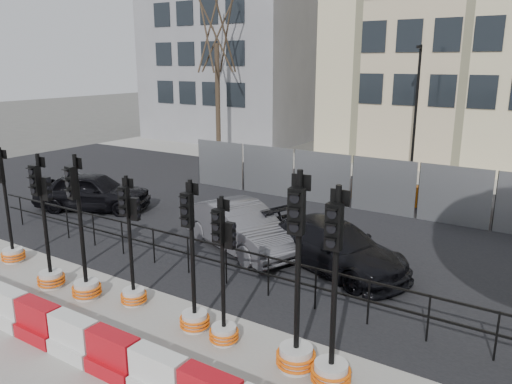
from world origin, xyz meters
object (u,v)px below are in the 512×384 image
Objects in this scene: car_a at (92,191)px; car_c at (334,246)px; traffic_signal_h at (332,348)px; traffic_signal_d at (132,275)px; traffic_signal_a at (11,239)px.

car_a is 9.65m from car_c.
car_c is at bearing 113.56° from traffic_signal_h.
car_a is (-6.73, 4.46, -0.00)m from traffic_signal_d.
car_a is 0.95× the size of car_c.
traffic_signal_a is 8.64m from car_c.
traffic_signal_a is 9.50m from traffic_signal_h.
traffic_signal_h is 0.78× the size of car_a.
traffic_signal_h is at bearing -136.88° from car_c.
traffic_signal_d is at bearing 176.49° from traffic_signal_h.
traffic_signal_a is at bearing 178.31° from traffic_signal_h.
traffic_signal_d is 0.67× the size of car_a.
traffic_signal_a reaches higher than car_c.
traffic_signal_d is at bearing -148.10° from car_a.
traffic_signal_d reaches higher than car_a.
traffic_signal_h reaches higher than car_c.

